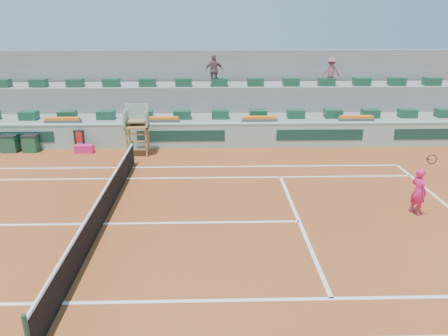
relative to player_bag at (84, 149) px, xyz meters
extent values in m
plane|color=brown|center=(2.70, -7.75, -0.20)|extent=(90.00, 90.00, 0.00)
cube|color=gray|center=(2.70, 2.95, 0.40)|extent=(36.00, 4.00, 1.20)
cube|color=gray|center=(2.70, 4.55, 1.10)|extent=(36.00, 2.40, 2.60)
cube|color=gray|center=(2.70, 6.15, 2.00)|extent=(36.00, 0.40, 4.40)
cube|color=#F21F6E|center=(0.00, 0.00, 0.00)|extent=(0.89, 0.40, 0.40)
imported|color=#79505B|center=(6.40, 3.80, 3.27)|extent=(1.09, 0.61, 1.75)
imported|color=#9E4F5C|center=(12.91, 3.94, 3.18)|extent=(1.02, 0.60, 1.56)
cube|color=white|center=(2.70, -2.26, -0.19)|extent=(23.77, 0.12, 0.01)
cube|color=white|center=(2.70, -11.86, -0.19)|extent=(23.77, 0.12, 0.01)
cube|color=white|center=(2.70, -3.63, -0.19)|extent=(23.77, 0.12, 0.01)
cube|color=white|center=(9.10, -7.75, -0.19)|extent=(0.12, 8.23, 0.01)
cube|color=white|center=(2.70, -7.75, -0.19)|extent=(12.80, 0.12, 0.01)
cube|color=black|center=(2.70, -7.75, 0.26)|extent=(0.03, 11.87, 0.92)
cube|color=white|center=(2.70, -7.75, 0.76)|extent=(0.06, 11.87, 0.07)
cylinder|color=#1C412C|center=(2.70, -1.81, 0.35)|extent=(0.10, 0.10, 1.10)
cube|color=#8FB5A3|center=(2.70, 0.75, 0.40)|extent=(36.00, 0.30, 1.20)
cube|color=#83B0A1|center=(2.70, 0.75, 1.03)|extent=(36.00, 0.34, 0.06)
cube|color=#14372D|center=(-3.80, 0.59, 0.45)|extent=(4.40, 0.02, 0.56)
cube|color=#14372D|center=(4.70, 0.59, 0.45)|extent=(4.40, 0.02, 0.56)
cube|color=#14372D|center=(11.70, 0.59, 0.45)|extent=(4.40, 0.02, 0.56)
cube|color=#14372D|center=(17.70, 0.59, 0.45)|extent=(4.40, 0.02, 0.56)
cube|color=#966539|center=(2.25, -0.70, 0.48)|extent=(0.08, 0.08, 1.35)
cube|color=#966539|center=(3.15, -0.70, 0.48)|extent=(0.08, 0.08, 1.35)
cube|color=#966539|center=(2.25, 0.00, 0.48)|extent=(0.08, 0.08, 1.35)
cube|color=#966539|center=(3.15, 0.00, 0.48)|extent=(0.08, 0.08, 1.35)
cube|color=#966539|center=(2.70, -0.35, 1.19)|extent=(1.10, 0.90, 0.08)
cube|color=#8FB5A3|center=(2.70, 0.03, 1.70)|extent=(1.10, 0.08, 1.00)
cube|color=#8FB5A3|center=(2.18, -0.35, 1.55)|extent=(0.06, 0.90, 0.80)
cube|color=#8FB5A3|center=(3.22, -0.35, 1.55)|extent=(0.06, 0.90, 0.80)
cube|color=#966539|center=(2.70, -0.25, 1.43)|extent=(0.80, 0.60, 0.08)
cube|color=#966539|center=(2.70, -0.70, 0.15)|extent=(0.90, 0.08, 0.06)
cube|color=#966539|center=(2.70, -0.70, 0.55)|extent=(0.90, 0.08, 0.06)
cube|color=#966539|center=(2.70, -0.70, 0.90)|extent=(0.90, 0.08, 0.06)
cube|color=#184930|center=(-3.30, 2.05, 1.22)|extent=(0.90, 0.60, 0.44)
cube|color=#184930|center=(-1.30, 2.05, 1.22)|extent=(0.90, 0.60, 0.44)
cube|color=#184930|center=(0.70, 2.05, 1.22)|extent=(0.90, 0.60, 0.44)
cube|color=#184930|center=(2.70, 2.05, 1.22)|extent=(0.90, 0.60, 0.44)
cube|color=#184930|center=(4.70, 2.05, 1.22)|extent=(0.90, 0.60, 0.44)
cube|color=#184930|center=(6.70, 2.05, 1.22)|extent=(0.90, 0.60, 0.44)
cube|color=#184930|center=(8.70, 2.05, 1.22)|extent=(0.90, 0.60, 0.44)
cube|color=#184930|center=(10.70, 2.05, 1.22)|extent=(0.90, 0.60, 0.44)
cube|color=#184930|center=(12.70, 2.05, 1.22)|extent=(0.90, 0.60, 0.44)
cube|color=#184930|center=(14.70, 2.05, 1.22)|extent=(0.90, 0.60, 0.44)
cube|color=#184930|center=(16.70, 2.05, 1.22)|extent=(0.90, 0.60, 0.44)
cube|color=#184930|center=(18.70, 2.05, 1.22)|extent=(0.90, 0.60, 0.44)
cube|color=#184930|center=(-5.30, 3.95, 2.62)|extent=(0.90, 0.60, 0.44)
cube|color=#184930|center=(-3.30, 3.95, 2.62)|extent=(0.90, 0.60, 0.44)
cube|color=#184930|center=(-1.30, 3.95, 2.62)|extent=(0.90, 0.60, 0.44)
cube|color=#184930|center=(0.70, 3.95, 2.62)|extent=(0.90, 0.60, 0.44)
cube|color=#184930|center=(2.70, 3.95, 2.62)|extent=(0.90, 0.60, 0.44)
cube|color=#184930|center=(4.70, 3.95, 2.62)|extent=(0.90, 0.60, 0.44)
cube|color=#184930|center=(6.70, 3.95, 2.62)|extent=(0.90, 0.60, 0.44)
cube|color=#184930|center=(8.70, 3.95, 2.62)|extent=(0.90, 0.60, 0.44)
cube|color=#184930|center=(10.70, 3.95, 2.62)|extent=(0.90, 0.60, 0.44)
cube|color=#184930|center=(12.70, 3.95, 2.62)|extent=(0.90, 0.60, 0.44)
cube|color=#184930|center=(14.70, 3.95, 2.62)|extent=(0.90, 0.60, 0.44)
cube|color=#184930|center=(16.70, 3.95, 2.62)|extent=(0.90, 0.60, 0.44)
cube|color=#184930|center=(18.70, 3.95, 2.62)|extent=(0.90, 0.60, 0.44)
cube|color=#535353|center=(-1.30, 1.25, 1.08)|extent=(1.80, 0.36, 0.16)
cube|color=orange|center=(-1.30, 1.25, 1.22)|extent=(1.70, 0.32, 0.12)
cube|color=#535353|center=(3.70, 1.25, 1.08)|extent=(1.80, 0.36, 0.16)
cube|color=orange|center=(3.70, 1.25, 1.22)|extent=(1.70, 0.32, 0.12)
cube|color=#535353|center=(8.70, 1.25, 1.08)|extent=(1.80, 0.36, 0.16)
cube|color=orange|center=(8.70, 1.25, 1.22)|extent=(1.70, 0.32, 0.12)
cube|color=#535353|center=(13.70, 1.25, 1.08)|extent=(1.80, 0.36, 0.16)
cube|color=orange|center=(13.70, 1.25, 1.22)|extent=(1.70, 0.32, 0.12)
cube|color=#184A2F|center=(-2.66, 0.28, 0.20)|extent=(0.67, 0.58, 0.80)
cube|color=black|center=(-2.66, 0.28, 0.62)|extent=(0.71, 0.62, 0.04)
cube|color=#184A2F|center=(-3.69, 0.30, 0.20)|extent=(0.76, 0.65, 0.80)
cube|color=black|center=(-3.69, 0.30, 0.62)|extent=(0.80, 0.69, 0.04)
cube|color=black|center=(-0.50, 0.38, 0.30)|extent=(0.09, 0.09, 1.00)
cube|color=black|center=(-0.10, 0.38, 0.30)|extent=(0.09, 0.09, 1.00)
cube|color=black|center=(-0.30, 0.38, 0.80)|extent=(0.55, 0.07, 0.06)
cube|color=red|center=(-0.30, 0.36, 0.50)|extent=(0.40, 0.04, 0.56)
imported|color=#F21F6E|center=(13.17, -7.24, 0.61)|extent=(0.59, 0.70, 1.62)
cylinder|color=black|center=(13.17, -7.54, 1.85)|extent=(0.03, 0.35, 0.09)
torus|color=black|center=(13.17, -7.76, 1.92)|extent=(0.31, 0.08, 0.31)
camera|label=1|loc=(6.28, -20.57, 6.25)|focal=35.00mm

